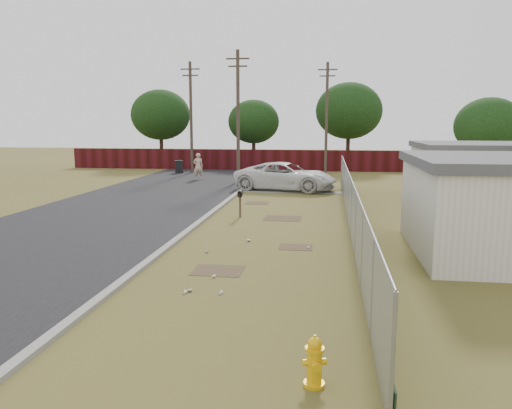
% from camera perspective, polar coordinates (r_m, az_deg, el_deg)
% --- Properties ---
extents(ground, '(120.00, 120.00, 0.00)m').
position_cam_1_polar(ground, '(18.86, 1.32, -3.30)').
color(ground, brown).
rests_on(ground, ground).
extents(street, '(15.10, 60.00, 0.12)m').
position_cam_1_polar(street, '(28.11, -10.46, 0.77)').
color(street, black).
rests_on(street, ground).
extents(chainlink_fence, '(0.10, 27.06, 2.02)m').
position_cam_1_polar(chainlink_fence, '(19.61, 10.79, -0.60)').
color(chainlink_fence, gray).
rests_on(chainlink_fence, ground).
extents(privacy_fence, '(30.00, 0.12, 1.80)m').
position_cam_1_polar(privacy_fence, '(44.16, -2.51, 5.14)').
color(privacy_fence, '#440E14').
rests_on(privacy_fence, ground).
extents(utility_poles, '(12.60, 8.24, 9.00)m').
position_cam_1_polar(utility_poles, '(39.38, -0.35, 10.16)').
color(utility_poles, '#46392F').
rests_on(utility_poles, ground).
extents(horizon_trees, '(33.32, 31.94, 7.78)m').
position_cam_1_polar(horizon_trees, '(41.86, 6.45, 9.97)').
color(horizon_trees, '#342217').
rests_on(horizon_trees, ground).
extents(fire_hydrant, '(0.42, 0.42, 0.85)m').
position_cam_1_polar(fire_hydrant, '(8.28, 6.70, -17.48)').
color(fire_hydrant, '#EAAF0C').
rests_on(fire_hydrant, ground).
extents(mailbox, '(0.20, 0.52, 1.20)m').
position_cam_1_polar(mailbox, '(21.84, -1.83, 0.97)').
color(mailbox, brown).
rests_on(mailbox, ground).
extents(pickup_truck, '(6.62, 4.00, 1.72)m').
position_cam_1_polar(pickup_truck, '(30.84, 3.42, 3.24)').
color(pickup_truck, silver).
rests_on(pickup_truck, ground).
extents(pedestrian, '(0.81, 0.65, 1.94)m').
position_cam_1_polar(pedestrian, '(36.78, -6.63, 4.35)').
color(pedestrian, '#C4AA90').
rests_on(pedestrian, ground).
extents(trash_bin, '(0.86, 0.84, 1.04)m').
position_cam_1_polar(trash_bin, '(41.88, -8.80, 4.31)').
color(trash_bin, black).
rests_on(trash_bin, ground).
extents(scattered_litter, '(3.30, 11.11, 0.07)m').
position_cam_1_polar(scattered_litter, '(15.43, -1.93, -6.02)').
color(scattered_litter, silver).
rests_on(scattered_litter, ground).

